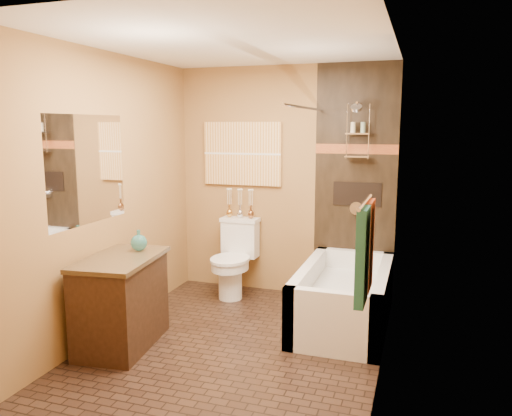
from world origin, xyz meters
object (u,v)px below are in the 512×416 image
at_px(bathtub, 344,302).
at_px(vanity, 121,301).
at_px(toilet, 234,258).
at_px(sunset_painting, 242,154).

height_order(bathtub, vanity, vanity).
bearing_deg(toilet, vanity, -104.84).
bearing_deg(sunset_painting, toilet, -90.00).
height_order(sunset_painting, vanity, sunset_painting).
bearing_deg(sunset_painting, vanity, -104.03).
bearing_deg(bathtub, sunset_painting, 150.43).
relative_size(sunset_painting, vanity, 0.96).
bearing_deg(vanity, sunset_painting, 69.14).
distance_m(toilet, vanity, 1.58).
xyz_separation_m(bathtub, vanity, (-1.72, -1.06, 0.17)).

